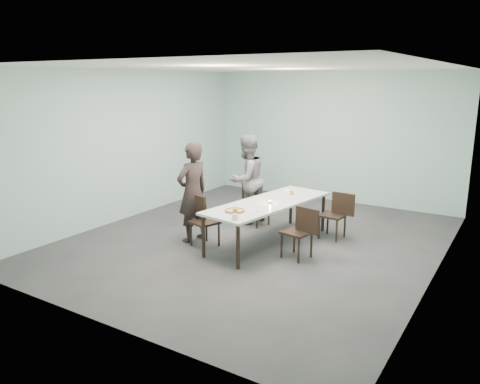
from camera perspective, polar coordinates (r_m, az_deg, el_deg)
The scene contains 16 objects.
ground at distance 8.42m, azimuth 1.94°, elevation -5.90°, with size 7.00×7.00×0.00m, color #333335.
room_shell at distance 7.98m, azimuth 2.06°, elevation 7.94°, with size 6.02×7.02×3.01m.
table at distance 8.10m, azimuth 3.48°, elevation -1.59°, with size 1.29×2.71×0.75m.
chair_near_left at distance 8.08m, azimuth -4.69°, elevation -3.06°, with size 0.65×0.52×0.87m.
chair_far_left at distance 9.22m, azimuth 1.69°, elevation -0.93°, with size 0.65×0.51×0.87m.
chair_near_right at distance 7.48m, azimuth 7.45°, elevation -4.50°, with size 0.64×0.49×0.87m.
chair_far_right at distance 8.52m, azimuth 11.73°, elevation -2.42°, with size 0.63×0.45×0.87m.
diner_near at distance 8.22m, azimuth -5.80°, elevation -0.04°, with size 0.64×0.42×1.77m, color black.
diner_far at distance 9.25m, azimuth 0.81°, elevation 1.55°, with size 0.86×0.67×1.76m, color slate.
pizza at distance 7.44m, azimuth -0.64°, elevation -2.32°, with size 0.34×0.34×0.04m.
side_plate at distance 7.52m, azimuth 1.69°, elevation -2.26°, with size 0.18×0.18×0.01m, color white.
beer_glass at distance 7.10m, azimuth -0.59°, elevation -2.63°, with size 0.08×0.08×0.15m, color #C1852A.
water_tumbler at distance 7.02m, azimuth -0.63°, elevation -3.08°, with size 0.08×0.08×0.09m, color silver.
tealight at distance 7.99m, azimuth 3.69°, elevation -1.23°, with size 0.06×0.06×0.05m.
amber_tumbler at distance 8.60m, azimuth 6.31°, elevation -0.08°, with size 0.07×0.07×0.08m, color #C1852A.
menu at distance 8.91m, azimuth 6.11°, elevation 0.15°, with size 0.30×0.22×0.01m, color silver.
Camera 1 is at (3.97, -6.88, 2.80)m, focal length 35.00 mm.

